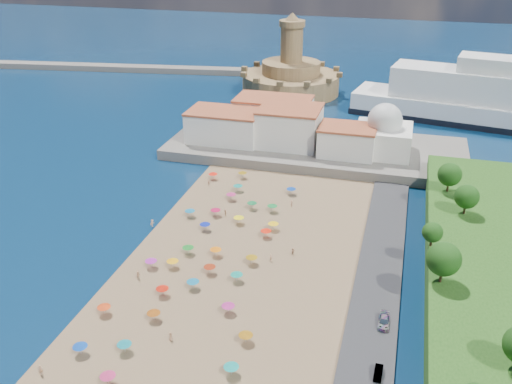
% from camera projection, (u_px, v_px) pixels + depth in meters
% --- Properties ---
extents(ground, '(700.00, 700.00, 0.00)m').
position_uv_depth(ground, '(204.00, 277.00, 115.07)').
color(ground, '#071938').
rests_on(ground, ground).
extents(terrace, '(90.00, 36.00, 3.00)m').
position_uv_depth(terrace, '(316.00, 149.00, 175.59)').
color(terrace, '#59544C').
rests_on(terrace, ground).
extents(jetty, '(18.00, 70.00, 2.40)m').
position_uv_depth(jetty, '(273.00, 111.00, 211.44)').
color(jetty, '#59544C').
rests_on(jetty, ground).
extents(breakwater, '(199.03, 34.77, 2.60)m').
position_uv_depth(breakwater, '(98.00, 67.00, 273.92)').
color(breakwater, '#59544C').
rests_on(breakwater, ground).
extents(waterfront_buildings, '(57.00, 29.00, 11.00)m').
position_uv_depth(waterfront_buildings, '(275.00, 125.00, 176.52)').
color(waterfront_buildings, silver).
rests_on(waterfront_buildings, terrace).
extents(domed_building, '(16.00, 16.00, 15.00)m').
position_uv_depth(domed_building, '(384.00, 134.00, 165.87)').
color(domed_building, silver).
rests_on(domed_building, terrace).
extents(fortress, '(40.00, 40.00, 32.40)m').
position_uv_depth(fortress, '(291.00, 77.00, 235.19)').
color(fortress, '#A28451').
rests_on(fortress, ground).
extents(beach_parasols, '(31.73, 114.26, 2.20)m').
position_uv_depth(beach_parasols, '(183.00, 292.00, 106.76)').
color(beach_parasols, gray).
rests_on(beach_parasols, beach).
extents(beachgoers, '(35.30, 95.48, 1.84)m').
position_uv_depth(beachgoers, '(184.00, 278.00, 112.59)').
color(beachgoers, tan).
rests_on(beachgoers, beach).
extents(parked_cars, '(2.09, 39.89, 1.41)m').
position_uv_depth(parked_cars, '(378.00, 372.00, 88.92)').
color(parked_cars, gray).
rests_on(parked_cars, promenade).
extents(hillside_trees, '(17.02, 107.10, 7.96)m').
position_uv_depth(hillside_trees, '(465.00, 280.00, 96.10)').
color(hillside_trees, '#382314').
rests_on(hillside_trees, hillside).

